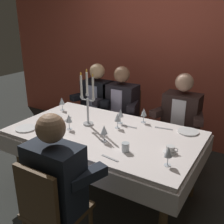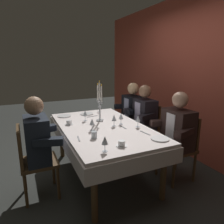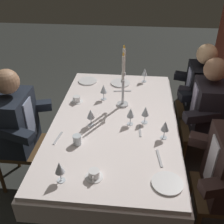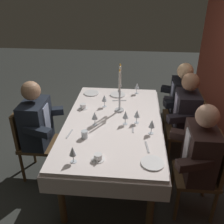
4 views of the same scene
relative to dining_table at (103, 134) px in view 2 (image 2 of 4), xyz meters
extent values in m
plane|color=#2E302D|center=(0.00, 0.00, -0.62)|extent=(12.00, 12.00, 0.00)
cube|color=#C2513E|center=(0.00, 1.66, 0.73)|extent=(6.00, 0.12, 2.70)
cube|color=white|center=(0.00, 0.00, 0.10)|extent=(1.90, 1.10, 0.04)
cube|color=white|center=(0.00, 0.00, -0.01)|extent=(1.94, 1.14, 0.18)
cylinder|color=brown|center=(-0.83, -0.43, -0.27)|extent=(0.07, 0.07, 0.70)
cylinder|color=brown|center=(0.83, -0.43, -0.27)|extent=(0.07, 0.07, 0.70)
cylinder|color=brown|center=(-0.83, 0.43, -0.27)|extent=(0.07, 0.07, 0.70)
cylinder|color=brown|center=(0.83, 0.43, -0.27)|extent=(0.07, 0.07, 0.70)
cylinder|color=silver|center=(-0.25, 0.06, 0.13)|extent=(0.11, 0.11, 0.02)
cylinder|color=silver|center=(-0.25, 0.06, 0.28)|extent=(0.02, 0.02, 0.28)
cylinder|color=silver|center=(-0.25, 0.06, 0.46)|extent=(0.04, 0.04, 0.02)
cylinder|color=white|center=(-0.25, 0.06, 0.58)|extent=(0.02, 0.02, 0.22)
ellipsoid|color=yellow|center=(-0.25, 0.06, 0.71)|extent=(0.02, 0.02, 0.03)
cylinder|color=silver|center=(-0.21, 0.06, 0.40)|extent=(0.08, 0.01, 0.01)
cylinder|color=silver|center=(-0.17, 0.06, 0.42)|extent=(0.04, 0.04, 0.02)
cylinder|color=white|center=(-0.17, 0.06, 0.54)|extent=(0.02, 0.02, 0.22)
ellipsoid|color=yellow|center=(-0.17, 0.06, 0.67)|extent=(0.02, 0.02, 0.03)
cylinder|color=silver|center=(-0.28, 0.06, 0.40)|extent=(0.07, 0.01, 0.01)
cylinder|color=silver|center=(-0.32, 0.06, 0.42)|extent=(0.04, 0.04, 0.02)
cylinder|color=white|center=(-0.32, 0.06, 0.54)|extent=(0.02, 0.02, 0.22)
ellipsoid|color=yellow|center=(-0.32, 0.06, 0.67)|extent=(0.02, 0.02, 0.03)
cylinder|color=white|center=(-0.72, 0.00, 0.13)|extent=(0.22, 0.22, 0.01)
cylinder|color=white|center=(-0.73, -0.38, 0.13)|extent=(0.22, 0.22, 0.01)
cylinder|color=white|center=(0.74, 0.42, 0.13)|extent=(0.21, 0.21, 0.01)
cylinder|color=silver|center=(0.24, 0.43, 0.12)|extent=(0.06, 0.06, 0.00)
cylinder|color=silver|center=(0.24, 0.43, 0.16)|extent=(0.01, 0.01, 0.07)
cone|color=silver|center=(0.24, 0.43, 0.24)|extent=(0.07, 0.07, 0.08)
cylinder|color=silver|center=(0.12, -0.20, 0.12)|extent=(0.06, 0.06, 0.00)
cylinder|color=silver|center=(0.12, -0.20, 0.16)|extent=(0.01, 0.01, 0.07)
cone|color=silver|center=(0.12, -0.20, 0.24)|extent=(0.07, 0.07, 0.08)
cylinder|color=maroon|center=(0.12, -0.20, 0.22)|extent=(0.04, 0.04, 0.03)
cylinder|color=silver|center=(-0.80, 0.27, 0.12)|extent=(0.06, 0.06, 0.00)
cylinder|color=silver|center=(-0.80, 0.27, 0.16)|extent=(0.01, 0.01, 0.07)
cone|color=silver|center=(-0.80, 0.27, 0.24)|extent=(0.07, 0.07, 0.08)
cylinder|color=maroon|center=(-0.80, 0.27, 0.22)|extent=(0.04, 0.04, 0.03)
cylinder|color=silver|center=(-0.34, -0.14, 0.12)|extent=(0.06, 0.06, 0.00)
cylinder|color=silver|center=(-0.34, -0.14, 0.16)|extent=(0.01, 0.01, 0.07)
cone|color=silver|center=(-0.34, -0.14, 0.24)|extent=(0.07, 0.07, 0.08)
cylinder|color=#E0D172|center=(-0.34, -0.14, 0.22)|extent=(0.04, 0.04, 0.03)
cylinder|color=silver|center=(0.78, -0.29, 0.12)|extent=(0.06, 0.06, 0.00)
cylinder|color=silver|center=(0.78, -0.29, 0.16)|extent=(0.01, 0.01, 0.07)
cone|color=silver|center=(0.78, -0.29, 0.24)|extent=(0.07, 0.07, 0.08)
cylinder|color=#E0D172|center=(0.78, -0.29, 0.22)|extent=(0.04, 0.04, 0.03)
cylinder|color=silver|center=(0.03, 0.27, 0.12)|extent=(0.06, 0.06, 0.00)
cylinder|color=silver|center=(0.03, 0.27, 0.16)|extent=(0.01, 0.01, 0.07)
cone|color=silver|center=(0.03, 0.27, 0.24)|extent=(0.07, 0.07, 0.08)
cylinder|color=maroon|center=(0.03, 0.27, 0.22)|extent=(0.04, 0.04, 0.03)
cylinder|color=silver|center=(0.07, 0.14, 0.12)|extent=(0.06, 0.06, 0.00)
cylinder|color=silver|center=(0.07, 0.14, 0.16)|extent=(0.01, 0.01, 0.07)
cone|color=silver|center=(0.07, 0.14, 0.24)|extent=(0.07, 0.07, 0.08)
cylinder|color=maroon|center=(0.07, 0.14, 0.22)|extent=(0.04, 0.04, 0.03)
cylinder|color=silver|center=(0.39, -0.26, 0.16)|extent=(0.07, 0.07, 0.08)
cylinder|color=white|center=(0.73, -0.07, 0.12)|extent=(0.12, 0.12, 0.01)
cylinder|color=white|center=(0.73, -0.07, 0.15)|extent=(0.08, 0.08, 0.05)
torus|color=white|center=(0.78, -0.07, 0.15)|extent=(0.04, 0.01, 0.04)
cylinder|color=white|center=(-0.27, -0.41, 0.12)|extent=(0.12, 0.12, 0.01)
cylinder|color=white|center=(-0.27, -0.41, 0.15)|extent=(0.08, 0.08, 0.05)
torus|color=white|center=(-0.22, -0.41, 0.15)|extent=(0.04, 0.01, 0.04)
cube|color=#B7B7BC|center=(0.16, 0.23, 0.12)|extent=(0.17, 0.03, 0.01)
cube|color=#B7B7BC|center=(0.49, 0.38, 0.12)|extent=(0.19, 0.04, 0.01)
cube|color=#B7B7BC|center=(0.33, -0.44, 0.12)|extent=(0.17, 0.04, 0.01)
cube|color=#B7B7BC|center=(-0.53, 0.03, 0.12)|extent=(0.04, 0.19, 0.01)
cylinder|color=brown|center=(-0.86, 0.70, -0.41)|extent=(0.04, 0.04, 0.42)
cylinder|color=brown|center=(-0.50, 0.70, -0.41)|extent=(0.04, 0.04, 0.42)
cylinder|color=brown|center=(-0.86, 1.06, -0.41)|extent=(0.04, 0.04, 0.42)
cylinder|color=brown|center=(-0.50, 1.06, -0.41)|extent=(0.04, 0.04, 0.42)
cube|color=brown|center=(-0.68, 0.88, -0.18)|extent=(0.42, 0.42, 0.04)
cube|color=brown|center=(-0.68, 1.07, 0.06)|extent=(0.38, 0.04, 0.44)
cube|color=black|center=(-0.68, 0.88, 0.11)|extent=(0.42, 0.26, 0.54)
cube|color=#8C92B4|center=(-0.68, 0.75, 0.14)|extent=(0.16, 0.01, 0.40)
sphere|color=#D9AC7C|center=(-0.68, 0.88, 0.51)|extent=(0.21, 0.21, 0.21)
cube|color=black|center=(-0.90, 0.78, 0.15)|extent=(0.19, 0.34, 0.08)
cube|color=black|center=(-0.46, 0.78, 0.15)|extent=(0.19, 0.34, 0.08)
cylinder|color=brown|center=(-0.48, 0.70, -0.41)|extent=(0.04, 0.04, 0.42)
cylinder|color=brown|center=(-0.12, 0.70, -0.41)|extent=(0.04, 0.04, 0.42)
cylinder|color=brown|center=(-0.48, 1.06, -0.41)|extent=(0.04, 0.04, 0.42)
cylinder|color=brown|center=(-0.12, 1.06, -0.41)|extent=(0.04, 0.04, 0.42)
cube|color=brown|center=(-0.30, 0.88, -0.18)|extent=(0.42, 0.42, 0.04)
cube|color=brown|center=(-0.30, 1.07, 0.06)|extent=(0.38, 0.04, 0.44)
cube|color=black|center=(-0.30, 0.88, 0.11)|extent=(0.42, 0.26, 0.54)
cube|color=#B8B1D5|center=(-0.30, 0.75, 0.14)|extent=(0.16, 0.01, 0.40)
sphere|color=#9F7051|center=(-0.30, 0.88, 0.51)|extent=(0.21, 0.21, 0.21)
cube|color=black|center=(-0.52, 0.78, 0.15)|extent=(0.19, 0.34, 0.08)
cube|color=black|center=(-0.08, 0.78, 0.15)|extent=(0.19, 0.34, 0.08)
cylinder|color=brown|center=(0.31, -0.70, -0.41)|extent=(0.04, 0.04, 0.42)
cylinder|color=brown|center=(-0.05, -0.70, -0.41)|extent=(0.04, 0.04, 0.42)
cylinder|color=brown|center=(0.31, -1.06, -0.41)|extent=(0.04, 0.04, 0.42)
cylinder|color=brown|center=(-0.05, -1.06, -0.41)|extent=(0.04, 0.04, 0.42)
cube|color=brown|center=(0.13, -0.88, -0.18)|extent=(0.42, 0.42, 0.04)
cube|color=brown|center=(0.13, -1.07, 0.06)|extent=(0.38, 0.04, 0.44)
cube|color=#1B212C|center=(0.13, -0.88, 0.11)|extent=(0.42, 0.26, 0.54)
cube|color=#8A98B6|center=(0.13, -0.75, 0.14)|extent=(0.16, 0.01, 0.40)
sphere|color=#997153|center=(0.13, -0.88, 0.51)|extent=(0.21, 0.21, 0.21)
cube|color=#1B212C|center=(0.35, -0.78, 0.15)|extent=(0.19, 0.34, 0.08)
cube|color=#1B212C|center=(-0.09, -0.78, 0.15)|extent=(0.19, 0.34, 0.08)
cylinder|color=brown|center=(0.35, 0.70, -0.41)|extent=(0.04, 0.04, 0.42)
cylinder|color=brown|center=(0.71, 0.70, -0.41)|extent=(0.04, 0.04, 0.42)
cylinder|color=brown|center=(0.35, 1.06, -0.41)|extent=(0.04, 0.04, 0.42)
cylinder|color=brown|center=(0.71, 1.06, -0.41)|extent=(0.04, 0.04, 0.42)
cube|color=brown|center=(0.53, 0.88, -0.18)|extent=(0.42, 0.42, 0.04)
cube|color=brown|center=(0.53, 1.07, 0.06)|extent=(0.38, 0.04, 0.44)
cube|color=#2F1F1C|center=(0.53, 0.88, 0.11)|extent=(0.42, 0.26, 0.54)
cube|color=white|center=(0.53, 0.75, 0.14)|extent=(0.16, 0.01, 0.40)
sphere|color=tan|center=(0.53, 0.88, 0.51)|extent=(0.21, 0.21, 0.21)
cube|color=#2F1F1C|center=(0.31, 0.78, 0.15)|extent=(0.19, 0.34, 0.08)
cube|color=#2F1F1C|center=(0.75, 0.78, 0.15)|extent=(0.19, 0.34, 0.08)
camera|label=1|loc=(1.36, -2.09, 1.25)|focal=42.74mm
camera|label=2|loc=(2.55, -1.02, 1.01)|focal=33.05mm
camera|label=3|loc=(2.01, 0.18, 1.48)|focal=42.83mm
camera|label=4|loc=(2.54, 0.22, 1.59)|focal=40.49mm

